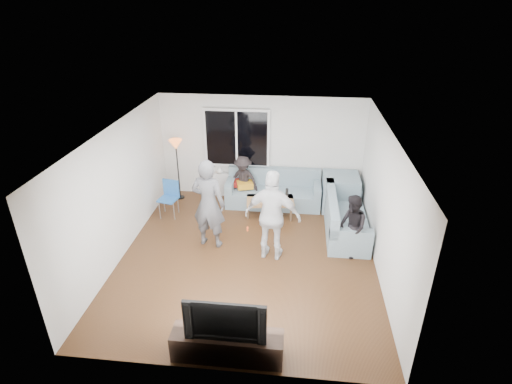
# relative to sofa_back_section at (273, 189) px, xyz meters

# --- Properties ---
(floor) EXTENTS (5.00, 5.50, 0.04)m
(floor) POSITION_rel_sofa_back_section_xyz_m (-0.35, -2.27, -0.45)
(floor) COLOR #56351C
(floor) RESTS_ON ground
(ceiling) EXTENTS (5.00, 5.50, 0.04)m
(ceiling) POSITION_rel_sofa_back_section_xyz_m (-0.35, -2.27, 2.20)
(ceiling) COLOR white
(ceiling) RESTS_ON ground
(wall_back) EXTENTS (5.00, 0.04, 2.60)m
(wall_back) POSITION_rel_sofa_back_section_xyz_m (-0.35, 0.50, 0.88)
(wall_back) COLOR silver
(wall_back) RESTS_ON ground
(wall_front) EXTENTS (5.00, 0.04, 2.60)m
(wall_front) POSITION_rel_sofa_back_section_xyz_m (-0.35, -5.04, 0.88)
(wall_front) COLOR silver
(wall_front) RESTS_ON ground
(wall_left) EXTENTS (0.04, 5.50, 2.60)m
(wall_left) POSITION_rel_sofa_back_section_xyz_m (-2.87, -2.27, 0.88)
(wall_left) COLOR silver
(wall_left) RESTS_ON ground
(wall_right) EXTENTS (0.04, 5.50, 2.60)m
(wall_right) POSITION_rel_sofa_back_section_xyz_m (2.17, -2.27, 0.88)
(wall_right) COLOR silver
(wall_right) RESTS_ON ground
(window_frame) EXTENTS (1.62, 0.06, 1.47)m
(window_frame) POSITION_rel_sofa_back_section_xyz_m (-0.95, 0.42, 1.12)
(window_frame) COLOR white
(window_frame) RESTS_ON wall_back
(window_glass) EXTENTS (1.50, 0.02, 1.35)m
(window_glass) POSITION_rel_sofa_back_section_xyz_m (-0.95, 0.38, 1.12)
(window_glass) COLOR black
(window_glass) RESTS_ON window_frame
(window_mullion) EXTENTS (0.05, 0.03, 1.35)m
(window_mullion) POSITION_rel_sofa_back_section_xyz_m (-0.95, 0.37, 1.12)
(window_mullion) COLOR white
(window_mullion) RESTS_ON window_frame
(radiator) EXTENTS (1.30, 0.12, 0.62)m
(radiator) POSITION_rel_sofa_back_section_xyz_m (-0.95, 0.38, -0.11)
(radiator) COLOR silver
(radiator) RESTS_ON floor
(potted_plant) EXTENTS (0.22, 0.18, 0.40)m
(potted_plant) POSITION_rel_sofa_back_section_xyz_m (-0.73, 0.35, 0.39)
(potted_plant) COLOR #2C6E2E
(potted_plant) RESTS_ON radiator
(vase) EXTENTS (0.18, 0.18, 0.17)m
(vase) POSITION_rel_sofa_back_section_xyz_m (-1.39, 0.35, 0.28)
(vase) COLOR white
(vase) RESTS_ON radiator
(sofa_back_section) EXTENTS (2.30, 0.85, 0.85)m
(sofa_back_section) POSITION_rel_sofa_back_section_xyz_m (0.00, 0.00, 0.00)
(sofa_back_section) COLOR gray
(sofa_back_section) RESTS_ON floor
(sofa_right_section) EXTENTS (2.00, 0.85, 0.85)m
(sofa_right_section) POSITION_rel_sofa_back_section_xyz_m (1.67, -1.13, 0.00)
(sofa_right_section) COLOR gray
(sofa_right_section) RESTS_ON floor
(sofa_corner) EXTENTS (0.85, 0.85, 0.85)m
(sofa_corner) POSITION_rel_sofa_back_section_xyz_m (1.62, 0.00, 0.00)
(sofa_corner) COLOR gray
(sofa_corner) RESTS_ON floor
(cushion_yellow) EXTENTS (0.46, 0.42, 0.14)m
(cushion_yellow) POSITION_rel_sofa_back_section_xyz_m (-0.70, -0.02, 0.09)
(cushion_yellow) COLOR orange
(cushion_yellow) RESTS_ON sofa_back_section
(cushion_red) EXTENTS (0.37, 0.31, 0.13)m
(cushion_red) POSITION_rel_sofa_back_section_xyz_m (-0.86, 0.06, 0.09)
(cushion_red) COLOR maroon
(cushion_red) RESTS_ON sofa_back_section
(coffee_table) EXTENTS (1.16, 0.72, 0.40)m
(coffee_table) POSITION_rel_sofa_back_section_xyz_m (-0.04, -0.54, -0.22)
(coffee_table) COLOR tan
(coffee_table) RESTS_ON floor
(pitcher) EXTENTS (0.17, 0.17, 0.17)m
(pitcher) POSITION_rel_sofa_back_section_xyz_m (-0.16, -0.63, 0.06)
(pitcher) COLOR maroon
(pitcher) RESTS_ON coffee_table
(side_chair) EXTENTS (0.47, 0.47, 0.86)m
(side_chair) POSITION_rel_sofa_back_section_xyz_m (-2.40, -0.84, 0.01)
(side_chair) COLOR #2763AD
(side_chair) RESTS_ON floor
(floor_lamp) EXTENTS (0.32, 0.32, 1.56)m
(floor_lamp) POSITION_rel_sofa_back_section_xyz_m (-2.40, 0.09, 0.36)
(floor_lamp) COLOR orange
(floor_lamp) RESTS_ON floor
(player_left) EXTENTS (0.76, 0.57, 1.90)m
(player_left) POSITION_rel_sofa_back_section_xyz_m (-1.18, -1.91, 0.53)
(player_left) COLOR #4C4C51
(player_left) RESTS_ON floor
(player_right) EXTENTS (1.14, 0.61, 1.86)m
(player_right) POSITION_rel_sofa_back_section_xyz_m (0.13, -2.22, 0.50)
(player_right) COLOR silver
(player_right) RESTS_ON floor
(spectator_right) EXTENTS (0.63, 0.73, 1.31)m
(spectator_right) POSITION_rel_sofa_back_section_xyz_m (1.67, -1.99, 0.23)
(spectator_right) COLOR black
(spectator_right) RESTS_ON floor
(spectator_back) EXTENTS (0.89, 0.67, 1.23)m
(spectator_back) POSITION_rel_sofa_back_section_xyz_m (-0.75, 0.03, 0.19)
(spectator_back) COLOR black
(spectator_back) RESTS_ON floor
(tv_console) EXTENTS (1.60, 0.40, 0.44)m
(tv_console) POSITION_rel_sofa_back_section_xyz_m (-0.33, -4.77, -0.20)
(tv_console) COLOR #312018
(tv_console) RESTS_ON floor
(television) EXTENTS (1.14, 0.15, 0.66)m
(television) POSITION_rel_sofa_back_section_xyz_m (-0.33, -4.77, 0.34)
(television) COLOR black
(television) RESTS_ON tv_console
(bottle_e) EXTENTS (0.07, 0.07, 0.23)m
(bottle_e) POSITION_rel_sofa_back_section_xyz_m (0.34, -0.39, 0.09)
(bottle_e) COLOR black
(bottle_e) RESTS_ON coffee_table
(bottle_b) EXTENTS (0.08, 0.08, 0.27)m
(bottle_b) POSITION_rel_sofa_back_section_xyz_m (-0.19, -0.64, 0.11)
(bottle_b) COLOR #43921A
(bottle_b) RESTS_ON coffee_table
(bottle_c) EXTENTS (0.07, 0.07, 0.19)m
(bottle_c) POSITION_rel_sofa_back_section_xyz_m (0.06, -0.40, 0.07)
(bottle_c) COLOR black
(bottle_c) RESTS_ON coffee_table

